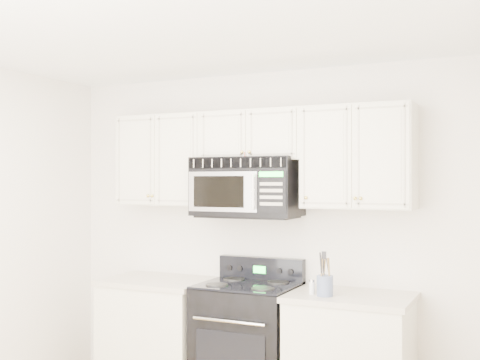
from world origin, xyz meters
The scene contains 8 objects.
room centered at (0.00, 0.00, 1.30)m, with size 3.51×3.51×2.61m.
base_cabinet_left centered at (-0.80, 1.44, 0.43)m, with size 0.86×0.65×0.92m.
range centered at (0.00, 1.45, 0.48)m, with size 0.72×0.66×1.11m.
upper_cabinets centered at (0.00, 1.58, 1.93)m, with size 2.44×0.37×0.75m.
microwave centered at (-0.05, 1.54, 1.68)m, with size 0.83×0.46×0.46m.
utensil_crock centered at (0.65, 1.30, 1.00)m, with size 0.11×0.11×0.31m.
shaker_salt centered at (0.55, 1.33, 0.97)m, with size 0.04×0.04×0.10m.
shaker_pepper centered at (0.53, 1.39, 0.97)m, with size 0.04×0.04×0.09m.
Camera 1 is at (1.89, -2.73, 1.72)m, focal length 45.00 mm.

